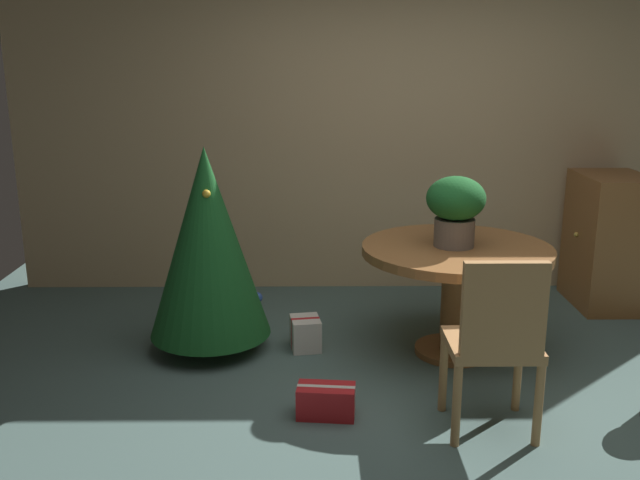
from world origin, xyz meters
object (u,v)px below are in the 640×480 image
(wooden_cabinet, at_px, (609,241))
(round_dining_table, at_px, (456,268))
(gift_box_red, at_px, (326,401))
(holiday_tree, at_px, (208,243))
(gift_box_cream, at_px, (305,333))
(wooden_chair_near, at_px, (496,337))
(flower_vase, at_px, (456,206))

(wooden_cabinet, bearing_deg, round_dining_table, -145.62)
(round_dining_table, distance_m, wooden_cabinet, 1.62)
(round_dining_table, bearing_deg, wooden_cabinet, 34.38)
(gift_box_red, xyz_separation_m, wooden_cabinet, (2.16, 1.72, 0.42))
(holiday_tree, xyz_separation_m, gift_box_cream, (0.61, -0.00, -0.61))
(holiday_tree, xyz_separation_m, wooden_cabinet, (2.88, 0.83, -0.21))
(gift_box_cream, bearing_deg, holiday_tree, 179.64)
(round_dining_table, xyz_separation_m, wooden_chair_near, (0.00, -1.00, -0.05))
(holiday_tree, height_order, gift_box_red, holiday_tree)
(flower_vase, distance_m, gift_box_cream, 1.26)
(flower_vase, bearing_deg, gift_box_red, -134.66)
(flower_vase, distance_m, gift_box_red, 1.44)
(wooden_cabinet, bearing_deg, flower_vase, -146.11)
(holiday_tree, relative_size, gift_box_red, 4.14)
(flower_vase, height_order, gift_box_red, flower_vase)
(holiday_tree, bearing_deg, wooden_chair_near, -35.09)
(round_dining_table, bearing_deg, flower_vase, 175.34)
(round_dining_table, xyz_separation_m, flower_vase, (-0.02, 0.00, 0.39))
(wooden_chair_near, bearing_deg, round_dining_table, 90.00)
(round_dining_table, relative_size, gift_box_red, 3.70)
(round_dining_table, bearing_deg, gift_box_red, -135.52)
(gift_box_red, distance_m, gift_box_cream, 0.90)
(gift_box_red, height_order, wooden_cabinet, wooden_cabinet)
(holiday_tree, height_order, gift_box_cream, holiday_tree)
(flower_vase, xyz_separation_m, wooden_chair_near, (0.02, -1.00, -0.44))
(round_dining_table, bearing_deg, wooden_chair_near, -90.00)
(flower_vase, xyz_separation_m, gift_box_red, (-0.80, -0.81, -0.88))
(round_dining_table, xyz_separation_m, wooden_cabinet, (1.33, 0.91, -0.07))
(holiday_tree, height_order, wooden_cabinet, holiday_tree)
(gift_box_red, bearing_deg, wooden_chair_near, -13.35)
(round_dining_table, height_order, gift_box_cream, round_dining_table)
(flower_vase, bearing_deg, round_dining_table, -4.66)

